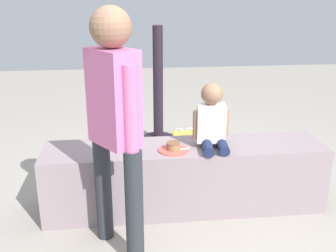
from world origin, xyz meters
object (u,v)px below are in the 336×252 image
adult_standing (114,113)px  cake_box_white (153,171)px  water_bottle_near_gift (129,155)px  handbag_black_leather (97,165)px  cake_plate (173,148)px  gift_bag (184,144)px  water_bottle_far_side (178,140)px  child_seated (212,119)px

adult_standing → cake_box_white: (0.30, 1.06, -0.88)m
water_bottle_near_gift → handbag_black_leather: size_ratio=0.63×
cake_plate → gift_bag: cake_plate is taller
water_bottle_near_gift → water_bottle_far_side: size_ratio=1.04×
handbag_black_leather → gift_bag: bearing=23.0°
water_bottle_far_side → water_bottle_near_gift: bearing=-145.3°
child_seated → adult_standing: adult_standing is taller
cake_plate → handbag_black_leather: bearing=130.8°
adult_standing → gift_bag: (0.66, 1.48, -0.80)m
water_bottle_near_gift → water_bottle_far_side: bearing=34.7°
gift_bag → water_bottle_far_side: 0.27m
child_seated → handbag_black_leather: 1.28m
water_bottle_far_side → adult_standing: bearing=-109.8°
child_seated → adult_standing: bearing=-146.8°
child_seated → water_bottle_near_gift: child_seated is taller
handbag_black_leather → adult_standing: bearing=-79.4°
adult_standing → water_bottle_far_side: bearing=70.2°
cake_box_white → cake_plate: bearing=-80.8°
adult_standing → gift_bag: bearing=66.0°
child_seated → cake_plate: bearing=-169.1°
adult_standing → handbag_black_leather: size_ratio=4.79×
cake_plate → gift_bag: (0.25, 1.08, -0.40)m
cake_box_white → handbag_black_leather: (-0.51, 0.06, 0.06)m
cake_plate → cake_box_white: 0.82m
water_bottle_far_side → handbag_black_leather: 1.05m
water_bottle_near_gift → child_seated: bearing=-56.5°
cake_plate → handbag_black_leather: cake_plate is taller
cake_box_white → adult_standing: bearing=-105.9°
adult_standing → water_bottle_far_side: (0.63, 1.75, -0.85)m
gift_bag → cake_box_white: size_ratio=1.12×
adult_standing → child_seated: bearing=33.2°
child_seated → water_bottle_far_side: 1.44m
cake_plate → handbag_black_leather: (-0.62, 0.71, -0.42)m
adult_standing → water_bottle_near_gift: 1.62m
child_seated → gift_bag: size_ratio=1.55×
adult_standing → cake_plate: bearing=44.6°
child_seated → water_bottle_far_side: size_ratio=2.43×
cake_plate → cake_box_white: (-0.11, 0.66, -0.48)m
child_seated → adult_standing: (-0.70, -0.46, 0.21)m
adult_standing → water_bottle_near_gift: bearing=86.2°
cake_box_white → handbag_black_leather: size_ratio=0.86×
water_bottle_near_gift → cake_box_white: 0.38m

